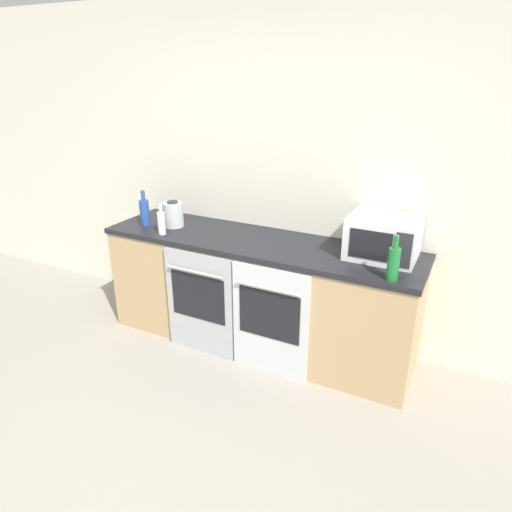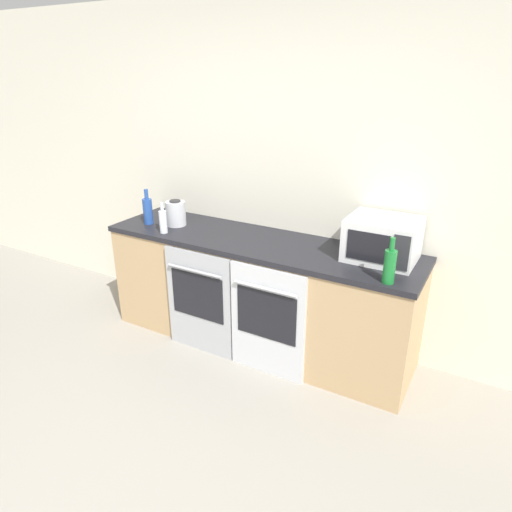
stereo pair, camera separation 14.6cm
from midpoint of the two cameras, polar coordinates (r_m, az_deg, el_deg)
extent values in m
plane|color=gray|center=(2.78, -18.55, -27.60)|extent=(16.00, 16.00, 0.00)
cube|color=silver|center=(3.60, 4.18, 9.85)|extent=(10.00, 0.06, 2.60)
cube|color=tan|center=(3.61, 1.43, -4.91)|extent=(2.43, 0.63, 0.84)
cube|color=black|center=(3.43, 1.50, 1.67)|extent=(2.46, 0.65, 0.04)
cube|color=#A8AAAF|center=(3.53, -5.95, -5.87)|extent=(0.58, 0.03, 0.83)
cube|color=black|center=(3.48, -6.16, -5.02)|extent=(0.46, 0.01, 0.37)
cylinder|color=#A8AAAF|center=(3.37, -6.53, -1.87)|extent=(0.47, 0.02, 0.02)
cube|color=silver|center=(3.26, 2.71, -8.33)|extent=(0.58, 0.03, 0.83)
cube|color=black|center=(3.21, 2.58, -7.45)|extent=(0.46, 0.01, 0.37)
cylinder|color=silver|center=(3.09, 2.47, -4.11)|extent=(0.47, 0.02, 0.02)
cube|color=silver|center=(3.17, 16.82, 2.04)|extent=(0.46, 0.38, 0.29)
cube|color=black|center=(3.00, 15.17, 1.07)|extent=(0.28, 0.01, 0.19)
cube|color=#2D2D33|center=(2.96, 19.00, 0.34)|extent=(0.10, 0.01, 0.23)
cylinder|color=#234793|center=(3.86, -12.31, 5.47)|extent=(0.08, 0.08, 0.21)
cylinder|color=#234793|center=(3.82, -12.49, 7.55)|extent=(0.03, 0.03, 0.08)
cylinder|color=silver|center=(3.61, -10.40, 4.20)|extent=(0.06, 0.06, 0.18)
cylinder|color=silver|center=(3.58, -10.54, 6.06)|extent=(0.03, 0.03, 0.07)
cylinder|color=#19722D|center=(2.84, 17.77, -1.31)|extent=(0.07, 0.07, 0.21)
cylinder|color=#19722D|center=(2.79, 18.11, 1.41)|extent=(0.03, 0.03, 0.08)
cylinder|color=#B7BABF|center=(3.78, -8.90, 5.27)|extent=(0.16, 0.16, 0.20)
cylinder|color=#262628|center=(3.75, -9.00, 6.79)|extent=(0.09, 0.09, 0.01)
camera|label=1|loc=(0.07, -88.80, 0.50)|focal=32.00mm
camera|label=2|loc=(0.07, 91.20, -0.50)|focal=32.00mm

